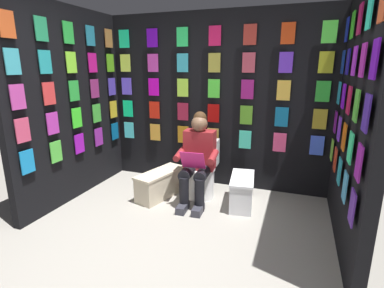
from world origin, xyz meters
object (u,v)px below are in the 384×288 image
at_px(toilet, 202,172).
at_px(person_reading, 197,158).
at_px(comic_longbox_near, 242,191).
at_px(comic_longbox_far, 161,184).

bearing_deg(toilet, person_reading, 89.53).
height_order(person_reading, comic_longbox_near, person_reading).
distance_m(toilet, comic_longbox_far, 0.59).
height_order(person_reading, comic_longbox_far, person_reading).
relative_size(person_reading, comic_longbox_near, 1.79).
bearing_deg(comic_longbox_near, person_reading, 0.87).
bearing_deg(comic_longbox_far, person_reading, -161.15).
height_order(toilet, comic_longbox_near, toilet).
height_order(comic_longbox_near, comic_longbox_far, comic_longbox_near).
xyz_separation_m(toilet, comic_longbox_near, (-0.59, 0.14, -0.13)).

